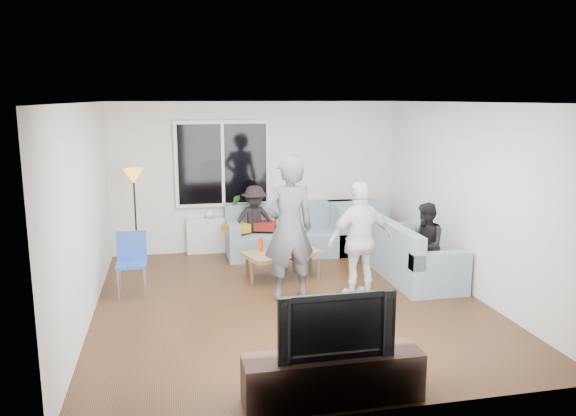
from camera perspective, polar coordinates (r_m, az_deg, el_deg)
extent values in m
cube|color=#56351C|center=(7.58, 0.21, -9.60)|extent=(5.00, 5.50, 0.04)
cube|color=white|center=(7.10, 0.22, 10.77)|extent=(5.00, 5.50, 0.04)
cube|color=silver|center=(9.91, -3.18, 3.18)|extent=(5.00, 0.04, 2.60)
cube|color=silver|center=(4.63, 7.52, -6.06)|extent=(5.00, 0.04, 2.60)
cube|color=silver|center=(7.14, -19.97, -0.56)|extent=(0.04, 5.50, 2.60)
cube|color=silver|center=(8.13, 17.85, 0.92)|extent=(0.04, 5.50, 2.60)
cube|color=white|center=(9.73, -6.62, 4.46)|extent=(1.62, 0.06, 1.47)
cube|color=black|center=(9.69, -6.60, 4.43)|extent=(1.50, 0.02, 1.35)
cube|color=white|center=(9.68, -6.60, 4.43)|extent=(0.05, 0.03, 1.35)
cube|color=silver|center=(9.91, -6.44, -2.71)|extent=(1.30, 0.12, 0.62)
imported|color=#2C6D2B|center=(9.79, -5.43, 0.19)|extent=(0.23, 0.19, 0.40)
imported|color=silver|center=(9.77, -7.94, -0.57)|extent=(0.20, 0.20, 0.17)
cube|color=gray|center=(9.99, 6.86, -1.93)|extent=(0.85, 0.85, 0.85)
cube|color=#C18F1C|center=(9.49, -5.25, -2.05)|extent=(0.48, 0.46, 0.14)
cube|color=maroon|center=(9.64, -2.33, -1.81)|extent=(0.43, 0.39, 0.13)
cube|color=#A1834E|center=(8.50, -0.58, -5.73)|extent=(1.23, 0.92, 0.40)
cylinder|color=#9A1C40|center=(8.48, -0.53, -3.77)|extent=(0.17, 0.17, 0.17)
imported|color=#4F4E54|center=(7.44, 0.07, -2.12)|extent=(0.75, 0.54, 1.92)
imported|color=silver|center=(7.55, 7.34, -3.31)|extent=(0.98, 0.52, 1.59)
imported|color=black|center=(8.25, 13.71, -3.65)|extent=(0.55, 0.66, 1.21)
imported|color=black|center=(9.56, -3.37, -1.33)|extent=(0.81, 0.51, 1.21)
cube|color=#36231B|center=(5.24, 4.54, -16.69)|extent=(1.60, 0.40, 0.44)
imported|color=black|center=(5.02, 4.63, -11.44)|extent=(1.04, 0.14, 0.60)
cylinder|color=green|center=(8.27, -0.92, -3.99)|extent=(0.08, 0.08, 0.22)
cylinder|color=#C7490B|center=(8.45, -2.76, -3.72)|extent=(0.07, 0.07, 0.21)
cylinder|color=orange|center=(8.36, 1.33, -3.74)|extent=(0.07, 0.07, 0.24)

